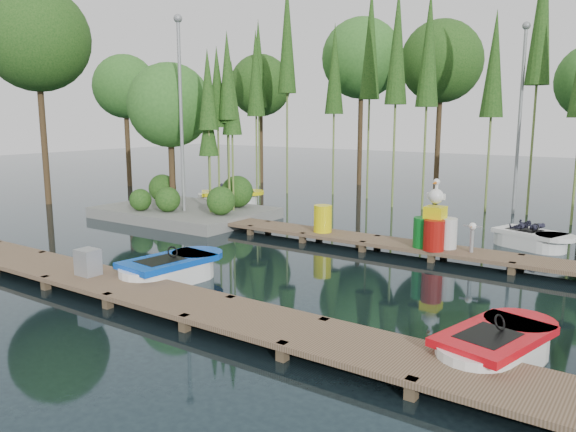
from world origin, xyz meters
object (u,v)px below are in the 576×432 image
Objects in this scene: boat_red at (495,349)px; boat_yellow_far at (229,198)px; island at (182,132)px; boat_blue at (170,271)px; utility_cabinet at (88,262)px; drum_cluster at (435,228)px; yellow_barrel at (323,219)px.

boat_red is 16.81m from boat_yellow_far.
boat_blue is at bearing -47.02° from island.
boat_yellow_far is 5.03× the size of utility_cabinet.
utility_cabinet is at bearing -123.77° from boat_blue.
drum_cluster is at bearing -5.23° from island.
island is at bearing -106.47° from boat_yellow_far.
utility_cabinet is (-8.54, -1.15, 0.35)m from boat_red.
utility_cabinet is (4.84, -7.79, -2.59)m from island.
utility_cabinet is at bearing -58.17° from island.
boat_yellow_far reaches higher than utility_cabinet.
drum_cluster is (-3.10, 5.70, 0.61)m from boat_red.
island is at bearing 173.27° from yellow_barrel.
boat_yellow_far is (-13.74, 9.68, 0.06)m from boat_red.
island is at bearing 121.83° from utility_cabinet.
yellow_barrel reaches higher than boat_blue.
boat_yellow_far reaches higher than boat_red.
boat_yellow_far is (-0.36, 3.04, -2.88)m from island.
boat_red is (13.38, -6.64, -2.94)m from island.
boat_blue is at bearing 49.70° from utility_cabinet.
yellow_barrel is 0.44× the size of drum_cluster.
boat_red is at bearing -26.39° from island.
island is 10.58m from drum_cluster.
utility_cabinet reaches higher than boat_red.
boat_yellow_far reaches higher than yellow_barrel.
island is 9.53m from utility_cabinet.
yellow_barrel is at bearing -51.67° from boat_yellow_far.
yellow_barrel reaches higher than boat_red.
drum_cluster is at bearing 58.52° from boat_blue.
boat_red is at bearing 7.67° from utility_cabinet.
utility_cabinet is at bearing -87.55° from boat_yellow_far.
yellow_barrel is at bearing 89.35° from boat_blue.
boat_blue is 0.95× the size of boat_yellow_far.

